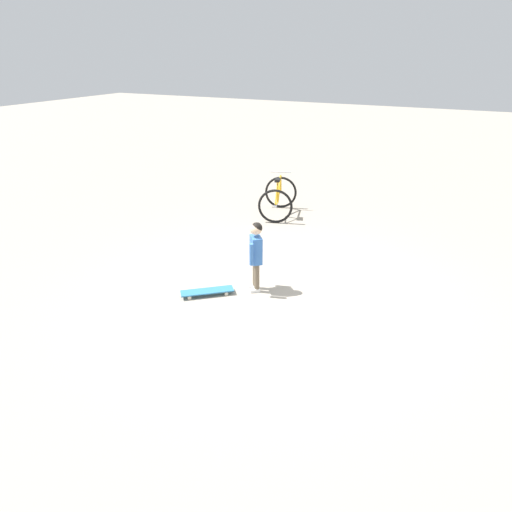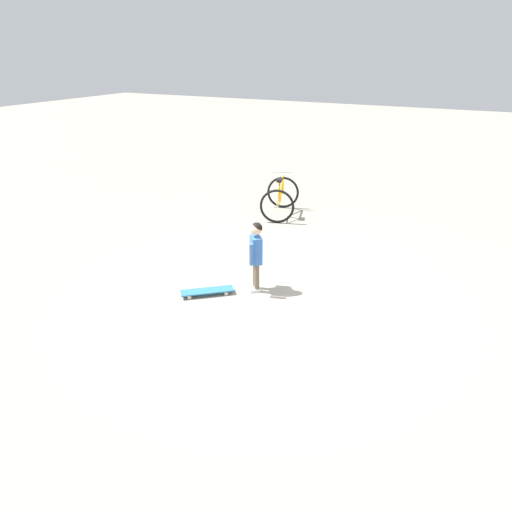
% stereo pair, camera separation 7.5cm
% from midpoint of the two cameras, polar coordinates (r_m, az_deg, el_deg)
% --- Properties ---
extents(ground_plane, '(50.00, 50.00, 0.00)m').
position_cam_midpoint_polar(ground_plane, '(6.90, 2.55, -4.36)').
color(ground_plane, '#9E9384').
extents(child_person, '(0.27, 0.40, 1.06)m').
position_cam_midpoint_polar(child_person, '(6.66, -0.33, 0.83)').
color(child_person, brown).
rests_on(child_person, ground).
extents(skateboard, '(0.71, 0.63, 0.07)m').
position_cam_midpoint_polar(skateboard, '(6.81, -6.31, -4.32)').
color(skateboard, teal).
rests_on(skateboard, ground).
extents(bicycle_near, '(0.99, 1.23, 0.85)m').
position_cam_midpoint_polar(bicycle_near, '(9.96, 2.52, 7.13)').
color(bicycle_near, black).
rests_on(bicycle_near, ground).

